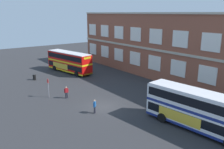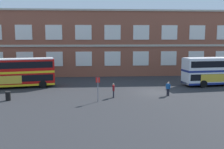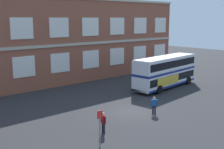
% 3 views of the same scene
% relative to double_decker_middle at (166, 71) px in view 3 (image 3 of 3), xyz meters
% --- Properties ---
extents(ground_plane, '(120.00, 120.00, 0.00)m').
position_rel_double_decker_middle_xyz_m(ground_plane, '(-10.65, -2.42, -2.15)').
color(ground_plane, '#2B2B2D').
extents(brick_terminal_building, '(50.49, 8.19, 11.75)m').
position_rel_double_decker_middle_xyz_m(brick_terminal_building, '(-12.53, 13.56, 3.58)').
color(brick_terminal_building, brown).
rests_on(brick_terminal_building, ground).
extents(double_decker_middle, '(11.22, 3.79, 4.07)m').
position_rel_double_decker_middle_xyz_m(double_decker_middle, '(0.00, 0.00, 0.00)').
color(double_decker_middle, silver).
rests_on(double_decker_middle, ground).
extents(waiting_passenger, '(0.49, 0.55, 1.70)m').
position_rel_double_decker_middle_xyz_m(waiting_passenger, '(-9.53, -6.30, -1.22)').
color(waiting_passenger, black).
rests_on(waiting_passenger, ground).
extents(second_passenger, '(0.27, 0.64, 1.70)m').
position_rel_double_decker_middle_xyz_m(second_passenger, '(-16.17, -6.79, -1.22)').
color(second_passenger, black).
rests_on(second_passenger, ground).
extents(bus_stand_flag, '(0.44, 0.10, 2.70)m').
position_rel_double_decker_middle_xyz_m(bus_stand_flag, '(-18.03, -8.65, -0.51)').
color(bus_stand_flag, slate).
rests_on(bus_stand_flag, ground).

